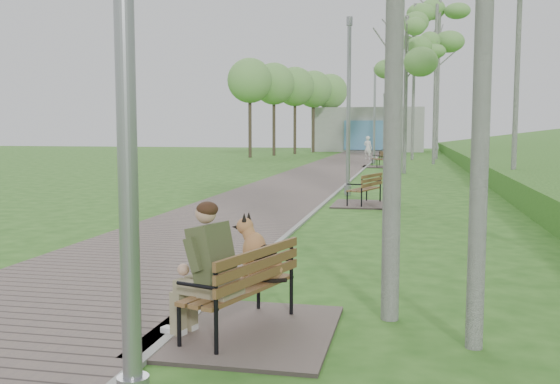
# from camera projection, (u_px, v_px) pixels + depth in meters

# --- Properties ---
(ground) EXTENTS (120.00, 120.00, 0.00)m
(ground) POSITION_uv_depth(u_px,v_px,m) (229.00, 288.00, 8.12)
(ground) COLOR #2C601C
(ground) RESTS_ON ground
(walkway) EXTENTS (3.50, 67.00, 0.04)m
(walkway) POSITION_uv_depth(u_px,v_px,m) (322.00, 172.00, 29.41)
(walkway) COLOR #6C5B57
(walkway) RESTS_ON ground
(kerb) EXTENTS (0.10, 67.00, 0.05)m
(kerb) POSITION_uv_depth(u_px,v_px,m) (359.00, 173.00, 29.06)
(kerb) COLOR #999993
(kerb) RESTS_ON ground
(building_north) EXTENTS (10.00, 5.20, 4.00)m
(building_north) POSITION_uv_depth(u_px,v_px,m) (368.00, 130.00, 57.87)
(building_north) COLOR #9E9E99
(building_north) RESTS_ON ground
(bench_main) EXTENTS (1.81, 2.01, 1.58)m
(bench_main) POSITION_uv_depth(u_px,v_px,m) (233.00, 291.00, 6.25)
(bench_main) COLOR #6C5B57
(bench_main) RESTS_ON ground
(bench_second) EXTENTS (1.74, 1.93, 1.07)m
(bench_second) POSITION_uv_depth(u_px,v_px,m) (364.00, 198.00, 16.91)
(bench_second) COLOR #6C5B57
(bench_second) RESTS_ON ground
(bench_third) EXTENTS (1.73, 1.92, 1.06)m
(bench_third) POSITION_uv_depth(u_px,v_px,m) (378.00, 163.00, 33.71)
(bench_third) COLOR #6C5B57
(bench_third) RESTS_ON ground
(bench_far) EXTENTS (1.89, 2.10, 1.16)m
(bench_far) POSITION_uv_depth(u_px,v_px,m) (386.00, 156.00, 42.07)
(bench_far) COLOR #6C5B57
(bench_far) RESTS_ON ground
(lamp_post_near) EXTENTS (0.23, 0.23, 5.86)m
(lamp_post_near) POSITION_uv_depth(u_px,v_px,m) (124.00, 26.00, 4.11)
(lamp_post_near) COLOR gray
(lamp_post_near) RESTS_ON ground
(lamp_post_second) EXTENTS (0.21, 0.21, 5.44)m
(lamp_post_second) POSITION_uv_depth(u_px,v_px,m) (349.00, 113.00, 19.16)
(lamp_post_second) COLOR gray
(lamp_post_second) RESTS_ON ground
(lamp_post_third) EXTENTS (0.22, 0.22, 5.68)m
(lamp_post_third) POSITION_uv_depth(u_px,v_px,m) (374.00, 119.00, 36.81)
(lamp_post_third) COLOR gray
(lamp_post_third) RESTS_ON ground
(lamp_post_far) EXTENTS (0.19, 0.19, 4.99)m
(lamp_post_far) POSITION_uv_depth(u_px,v_px,m) (384.00, 126.00, 51.90)
(lamp_post_far) COLOR gray
(lamp_post_far) RESTS_ON ground
(pedestrian_near) EXTENTS (0.69, 0.59, 1.59)m
(pedestrian_near) POSITION_uv_depth(u_px,v_px,m) (368.00, 148.00, 41.44)
(pedestrian_near) COLOR white
(pedestrian_near) RESTS_ON ground
(birch_mid_c) EXTENTS (2.42, 2.42, 7.47)m
(birch_mid_c) POSITION_uv_depth(u_px,v_px,m) (407.00, 45.00, 28.41)
(birch_mid_c) COLOR silver
(birch_mid_c) RESTS_ON ground
(birch_far_b) EXTENTS (2.92, 2.92, 9.55)m
(birch_far_b) POSITION_uv_depth(u_px,v_px,m) (437.00, 34.00, 35.82)
(birch_far_b) COLOR silver
(birch_far_b) RESTS_ON ground
(birch_far_c) EXTENTS (2.88, 2.88, 11.52)m
(birch_far_c) POSITION_uv_depth(u_px,v_px,m) (439.00, 24.00, 41.62)
(birch_far_c) COLOR silver
(birch_far_c) RESTS_ON ground
(birch_distant_a) EXTENTS (2.71, 2.71, 10.64)m
(birch_distant_a) POSITION_uv_depth(u_px,v_px,m) (415.00, 33.00, 40.93)
(birch_distant_a) COLOR silver
(birch_distant_a) RESTS_ON ground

